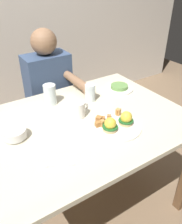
# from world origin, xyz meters

# --- Properties ---
(ground_plane) EXTENTS (6.00, 6.00, 0.00)m
(ground_plane) POSITION_xyz_m (0.00, 0.00, 0.00)
(ground_plane) COLOR #7F664C
(dining_table) EXTENTS (1.20, 0.90, 0.74)m
(dining_table) POSITION_xyz_m (0.00, 0.00, 0.63)
(dining_table) COLOR beige
(dining_table) RESTS_ON ground_plane
(eggs_benedict_plate) EXTENTS (0.27, 0.27, 0.09)m
(eggs_benedict_plate) POSITION_xyz_m (0.11, -0.16, 0.77)
(eggs_benedict_plate) COLOR white
(eggs_benedict_plate) RESTS_ON dining_table
(fruit_bowl) EXTENTS (0.12, 0.12, 0.05)m
(fruit_bowl) POSITION_xyz_m (-0.39, 0.05, 0.77)
(fruit_bowl) COLOR white
(fruit_bowl) RESTS_ON dining_table
(coffee_mug) EXTENTS (0.11, 0.08, 0.09)m
(coffee_mug) POSITION_xyz_m (-0.01, 0.05, 0.79)
(coffee_mug) COLOR white
(coffee_mug) RESTS_ON dining_table
(fork) EXTENTS (0.15, 0.09, 0.00)m
(fork) POSITION_xyz_m (-0.31, -0.24, 0.74)
(fork) COLOR silver
(fork) RESTS_ON dining_table
(water_glass_near) EXTENTS (0.07, 0.07, 0.12)m
(water_glass_near) POSITION_xyz_m (0.15, 0.18, 0.79)
(water_glass_near) COLOR silver
(water_glass_near) RESTS_ON dining_table
(water_glass_far) EXTENTS (0.08, 0.08, 0.13)m
(water_glass_far) POSITION_xyz_m (-0.08, 0.29, 0.80)
(water_glass_far) COLOR silver
(water_glass_far) RESTS_ON dining_table
(side_plate) EXTENTS (0.20, 0.20, 0.04)m
(side_plate) POSITION_xyz_m (0.42, 0.20, 0.75)
(side_plate) COLOR white
(side_plate) RESTS_ON dining_table
(diner_person) EXTENTS (0.34, 0.54, 1.14)m
(diner_person) POSITION_xyz_m (0.05, 0.60, 0.65)
(diner_person) COLOR #33333D
(diner_person) RESTS_ON ground_plane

